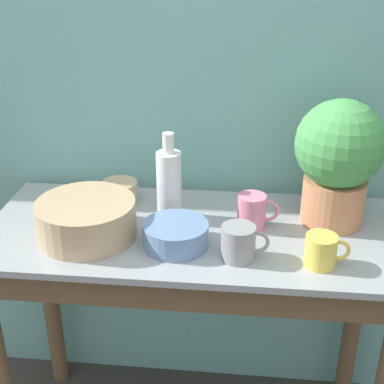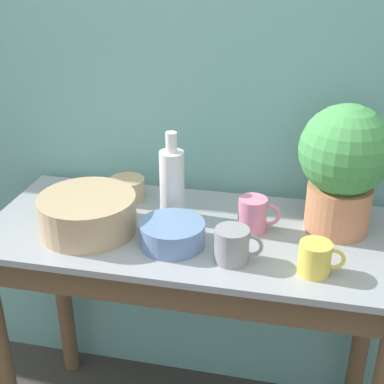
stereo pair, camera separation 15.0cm
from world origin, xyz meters
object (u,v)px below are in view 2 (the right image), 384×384
Objects in this scene: bottle_tall at (172,183)px; mug_pink at (253,215)px; potted_plant at (344,163)px; bowl_small_tan at (127,189)px; bowl_small_blue at (172,234)px; bowl_wash_large at (88,214)px; mug_grey at (233,245)px; mug_yellow at (316,258)px.

bottle_tall is 2.23× the size of mug_pink.
potted_plant is 0.68m from bowl_small_tan.
bottle_tall reaches higher than bowl_small_blue.
mug_pink reaches higher than bowl_small_blue.
bowl_wash_large is 2.19× the size of mug_grey.
bowl_small_blue is at bearing -157.35° from potted_plant.
bowl_small_blue is at bearing -49.27° from bowl_small_tan.
bowl_wash_large is 0.26m from bowl_small_blue.
potted_plant is at bearing -5.35° from bowl_small_tan.
bowl_wash_large is 0.43m from mug_grey.
bowl_small_tan is (-0.65, 0.06, -0.17)m from potted_plant.
mug_pink is at bearing 31.02° from bowl_small_blue.
mug_grey is (-0.21, 0.01, 0.00)m from mug_yellow.
potted_plant is at bearing 3.11° from bottle_tall.
potted_plant reaches higher than bowl_wash_large.
bottle_tall is at bearing 153.02° from mug_yellow.
mug_grey is (-0.27, -0.23, -0.16)m from potted_plant.
mug_pink is at bearing -16.07° from bowl_small_tan.
bottle_tall is 0.48m from mug_yellow.
mug_yellow is 1.02× the size of bowl_small_tan.
bowl_wash_large is at bearing -101.26° from bowl_small_tan.
bowl_small_tan is (-0.17, 0.09, -0.08)m from bottle_tall.
mug_yellow is at bearing -8.52° from bowl_small_blue.
potted_plant is 3.28× the size of bowl_small_tan.
potted_plant is 0.39m from mug_grey.
mug_grey is at bearing -101.41° from mug_pink.
bowl_small_blue is (0.04, -0.16, -0.08)m from bottle_tall.
mug_yellow reaches higher than bowl_small_blue.
mug_grey reaches higher than mug_yellow.
bowl_small_tan is at bearing 130.73° from bowl_small_blue.
bowl_small_blue is (-0.44, -0.18, -0.17)m from potted_plant.
mug_yellow is at bearing -7.37° from bowl_wash_large.
bowl_small_blue is (-0.17, 0.05, -0.01)m from mug_grey.
mug_pink is 1.04× the size of mug_yellow.
bottle_tall reaches higher than mug_grey.
potted_plant is 0.73m from bowl_wash_large.
bowl_wash_large reaches higher than mug_yellow.
bowl_small_tan is at bearing 174.65° from potted_plant.
potted_plant reaches higher than bottle_tall.
mug_pink is (-0.23, -0.06, -0.15)m from potted_plant.
potted_plant is 1.38× the size of bottle_tall.
bowl_wash_large is 0.64m from mug_yellow.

